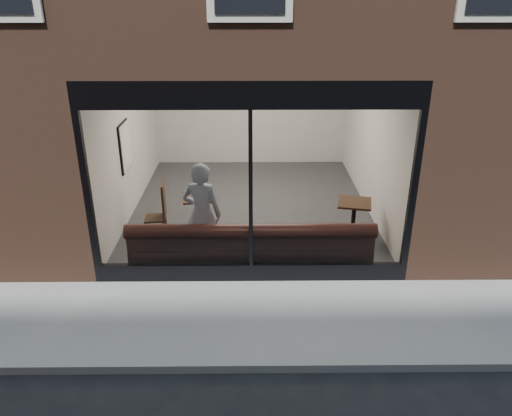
{
  "coord_description": "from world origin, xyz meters",
  "views": [
    {
      "loc": [
        0.01,
        -4.9,
        4.36
      ],
      "look_at": [
        0.08,
        2.4,
        1.13
      ],
      "focal_mm": 35.0,
      "sensor_mm": 36.0,
      "label": 1
    }
  ],
  "objects_px": {
    "banquette": "(251,256)",
    "cafe_table_right": "(355,203)",
    "person": "(202,214)",
    "cafe_chair_left": "(155,218)",
    "cafe_table_left": "(198,197)"
  },
  "relations": [
    {
      "from": "person",
      "to": "cafe_table_right",
      "type": "distance_m",
      "value": 2.85
    },
    {
      "from": "banquette",
      "to": "cafe_table_left",
      "type": "relative_size",
      "value": 6.97
    },
    {
      "from": "person",
      "to": "cafe_table_right",
      "type": "relative_size",
      "value": 3.05
    },
    {
      "from": "cafe_table_left",
      "to": "cafe_table_right",
      "type": "bearing_deg",
      "value": -5.74
    },
    {
      "from": "banquette",
      "to": "person",
      "type": "height_order",
      "value": "person"
    },
    {
      "from": "banquette",
      "to": "cafe_table_right",
      "type": "distance_m",
      "value": 2.24
    },
    {
      "from": "person",
      "to": "cafe_table_right",
      "type": "height_order",
      "value": "person"
    },
    {
      "from": "banquette",
      "to": "person",
      "type": "bearing_deg",
      "value": 164.95
    },
    {
      "from": "cafe_table_left",
      "to": "cafe_chair_left",
      "type": "height_order",
      "value": "cafe_table_left"
    },
    {
      "from": "banquette",
      "to": "cafe_table_left",
      "type": "distance_m",
      "value": 1.75
    },
    {
      "from": "person",
      "to": "cafe_chair_left",
      "type": "xyz_separation_m",
      "value": [
        -1.06,
        1.27,
        -0.66
      ]
    },
    {
      "from": "cafe_table_left",
      "to": "cafe_chair_left",
      "type": "bearing_deg",
      "value": 170.09
    },
    {
      "from": "person",
      "to": "cafe_table_left",
      "type": "bearing_deg",
      "value": -68.28
    },
    {
      "from": "cafe_table_right",
      "to": "cafe_chair_left",
      "type": "bearing_deg",
      "value": 173.29
    },
    {
      "from": "banquette",
      "to": "cafe_table_left",
      "type": "bearing_deg",
      "value": 126.77
    }
  ]
}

